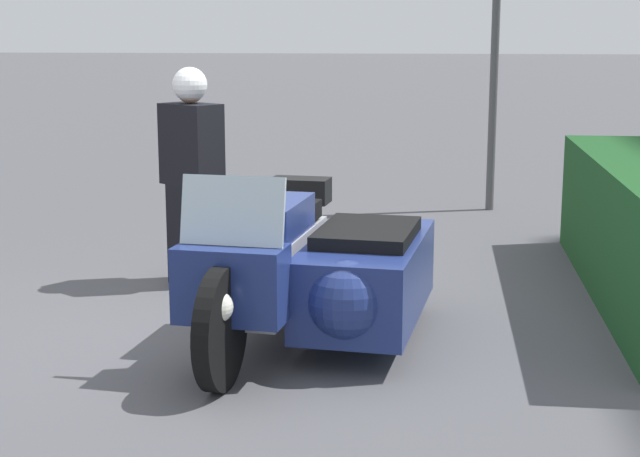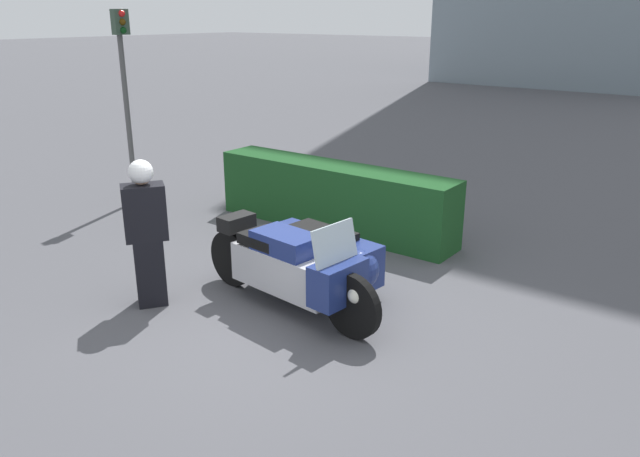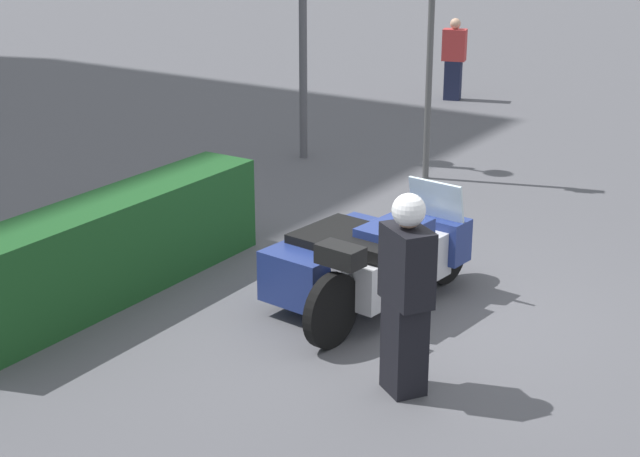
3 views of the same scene
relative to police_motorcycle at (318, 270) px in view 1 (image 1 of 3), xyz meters
name	(u,v)px [view 1 (image 1 of 3)]	position (x,y,z in m)	size (l,w,h in m)	color
ground_plane	(244,334)	(-0.12, -0.51, -0.48)	(160.00, 160.00, 0.00)	#4C4C51
police_motorcycle	(318,270)	(0.00, 0.00, 0.00)	(2.64, 1.47, 1.17)	black
officer_rider	(192,171)	(-1.40, -1.17, 0.42)	(0.49, 0.54, 1.71)	black
traffic_light_far	(496,13)	(-4.95, 1.33, 1.68)	(0.23, 0.27, 3.27)	#4C4C4C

